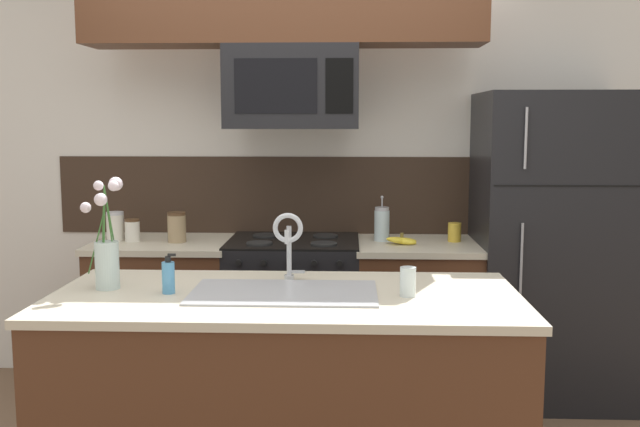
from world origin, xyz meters
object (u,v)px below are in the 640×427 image
refrigerator (550,247)px  french_press (382,224)px  microwave (292,88)px  drinking_glass (408,282)px  stove_range (294,316)px  sink_faucet (288,237)px  coffee_tin (454,232)px  banana_bunch (402,241)px  dish_soap_bottle (168,277)px  storage_jar_medium (132,230)px  flower_vase (107,253)px  storage_jar_tall (115,226)px  storage_jar_short (177,227)px

refrigerator → french_press: bearing=177.6°
microwave → drinking_glass: 1.61m
stove_range → french_press: (0.52, 0.06, 0.55)m
sink_faucet → coffee_tin: bearing=50.8°
banana_bunch → drinking_glass: (-0.07, -1.22, 0.04)m
sink_faucet → dish_soap_bottle: bearing=-153.6°
stove_range → sink_faucet: bearing=-86.7°
dish_soap_bottle → storage_jar_medium: bearing=113.0°
banana_bunch → storage_jar_medium: bearing=178.5°
coffee_tin → sink_faucet: 1.40m
microwave → sink_faucet: size_ratio=2.43×
microwave → french_press: 0.94m
coffee_tin → drinking_glass: size_ratio=0.92×
dish_soap_bottle → flower_vase: size_ratio=0.36×
microwave → storage_jar_tall: microwave is taller
storage_jar_medium → flower_vase: (0.25, -1.17, 0.09)m
storage_jar_tall → storage_jar_short: (0.38, -0.04, 0.00)m
microwave → storage_jar_short: bearing=-179.0°
microwave → flower_vase: bearing=-120.6°
stove_range → microwave: size_ratio=1.25×
storage_jar_short → french_press: french_press is taller
storage_jar_medium → drinking_glass: bearing=-39.9°
french_press → coffee_tin: french_press is taller
storage_jar_tall → storage_jar_short: size_ratio=0.97×
storage_jar_tall → sink_faucet: 1.53m
storage_jar_tall → storage_jar_short: bearing=-6.7°
dish_soap_bottle → coffee_tin: bearing=44.2°
microwave → dish_soap_bottle: size_ratio=4.51×
banana_bunch → sink_faucet: sink_faucet is taller
storage_jar_medium → coffee_tin: storage_jar_medium is taller
drinking_glass → flower_vase: (-1.25, 0.09, 0.09)m
stove_range → storage_jar_short: size_ratio=5.31×
refrigerator → dish_soap_bottle: (-1.90, -1.29, 0.09)m
dish_soap_bottle → flower_vase: bearing=164.9°
french_press → microwave: bearing=-171.1°
stove_range → storage_jar_medium: bearing=-178.8°
storage_jar_medium → storage_jar_short: 0.27m
stove_range → french_press: french_press is taller
refrigerator → storage_jar_short: 2.17m
storage_jar_medium → storage_jar_short: (0.27, -0.01, 0.02)m
dish_soap_bottle → refrigerator: bearing=34.0°
sink_faucet → drinking_glass: 0.58m
french_press → dish_soap_bottle: bearing=-125.0°
storage_jar_short → flower_vase: 1.16m
storage_jar_short → sink_faucet: 1.25m
dish_soap_bottle → flower_vase: (-0.28, 0.07, 0.08)m
storage_jar_medium → coffee_tin: bearing=2.1°
stove_range → dish_soap_bottle: (-0.41, -1.27, 0.52)m
sink_faucet → dish_soap_bottle: size_ratio=1.85×
stove_range → coffee_tin: size_ratio=8.45×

